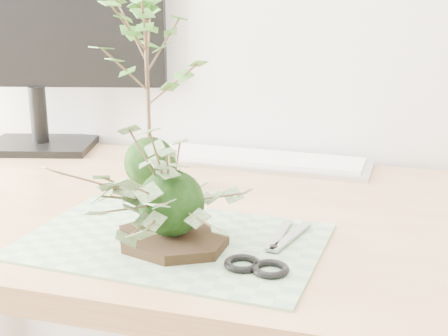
{
  "coord_description": "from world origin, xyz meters",
  "views": [
    {
      "loc": [
        0.26,
        0.28,
        1.1
      ],
      "look_at": [
        0.0,
        1.14,
        0.84
      ],
      "focal_mm": 50.0,
      "sensor_mm": 36.0,
      "label": 1
    }
  ],
  "objects_px": {
    "desk": "(186,252)",
    "ivy_kokedama": "(170,173)",
    "maple_kokedama": "(146,34)",
    "keyboard": "(258,160)",
    "monitor": "(33,16)"
  },
  "relations": [
    {
      "from": "keyboard",
      "to": "monitor",
      "type": "height_order",
      "value": "monitor"
    },
    {
      "from": "maple_kokedama",
      "to": "keyboard",
      "type": "bearing_deg",
      "value": 54.04
    },
    {
      "from": "keyboard",
      "to": "monitor",
      "type": "xyz_separation_m",
      "value": [
        -0.51,
        -0.01,
        0.29
      ]
    },
    {
      "from": "desk",
      "to": "ivy_kokedama",
      "type": "height_order",
      "value": "ivy_kokedama"
    },
    {
      "from": "desk",
      "to": "ivy_kokedama",
      "type": "bearing_deg",
      "value": -75.86
    },
    {
      "from": "desk",
      "to": "monitor",
      "type": "bearing_deg",
      "value": 148.4
    },
    {
      "from": "monitor",
      "to": "desk",
      "type": "bearing_deg",
      "value": -46.16
    },
    {
      "from": "ivy_kokedama",
      "to": "keyboard",
      "type": "bearing_deg",
      "value": 87.98
    },
    {
      "from": "monitor",
      "to": "maple_kokedama",
      "type": "bearing_deg",
      "value": -44.27
    },
    {
      "from": "keyboard",
      "to": "monitor",
      "type": "bearing_deg",
      "value": -177.72
    },
    {
      "from": "desk",
      "to": "keyboard",
      "type": "xyz_separation_m",
      "value": [
        0.06,
        0.29,
        0.1
      ]
    },
    {
      "from": "maple_kokedama",
      "to": "keyboard",
      "type": "height_order",
      "value": "maple_kokedama"
    },
    {
      "from": "desk",
      "to": "maple_kokedama",
      "type": "bearing_deg",
      "value": 141.94
    },
    {
      "from": "ivy_kokedama",
      "to": "keyboard",
      "type": "xyz_separation_m",
      "value": [
        0.02,
        0.46,
        -0.1
      ]
    },
    {
      "from": "desk",
      "to": "ivy_kokedama",
      "type": "relative_size",
      "value": 5.01
    }
  ]
}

